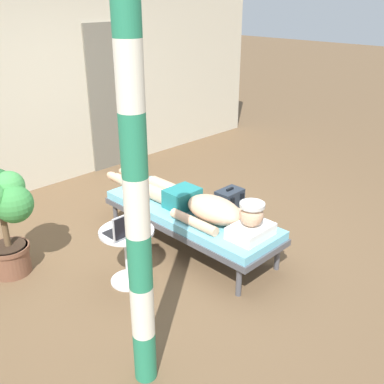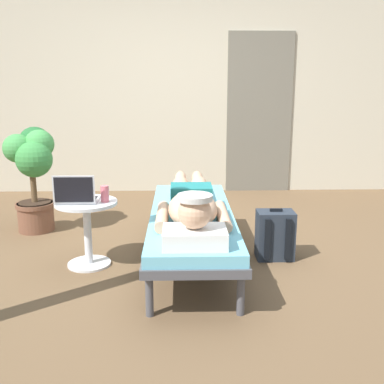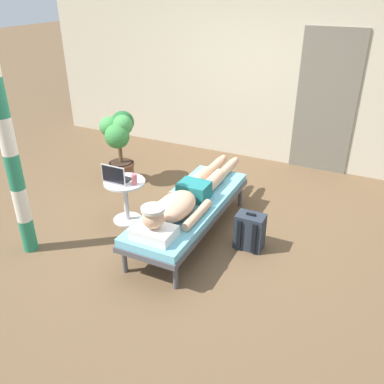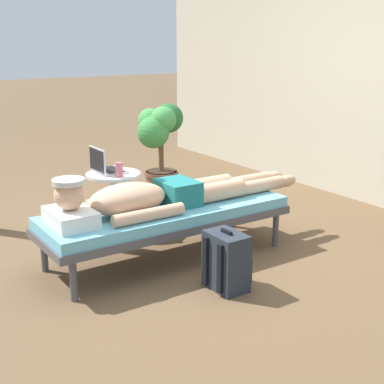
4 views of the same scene
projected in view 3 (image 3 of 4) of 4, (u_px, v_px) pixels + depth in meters
ground_plane at (190, 224)px, 4.85m from camera, size 40.00×40.00×0.00m
house_wall_back at (266, 72)px, 6.11m from camera, size 7.60×0.20×2.70m
house_door_panel at (326, 103)px, 5.81m from camera, size 0.84×0.03×2.04m
lounge_chair at (190, 208)px, 4.50m from camera, size 0.67×1.96×0.42m
person_reclining at (186, 198)px, 4.35m from camera, size 0.53×2.17×0.33m
side_table at (125, 194)px, 4.78m from camera, size 0.48×0.48×0.52m
laptop at (117, 177)px, 4.66m from camera, size 0.31×0.24×0.23m
drink_glass at (134, 179)px, 4.60m from camera, size 0.06×0.06×0.13m
backpack at (250, 231)px, 4.36m from camera, size 0.30×0.26×0.42m
potted_plant at (119, 139)px, 5.60m from camera, size 0.46×0.54×1.01m
porch_post at (6, 136)px, 3.82m from camera, size 0.15×0.15×2.57m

